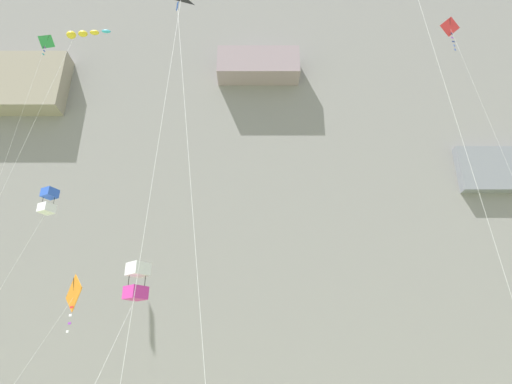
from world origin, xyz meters
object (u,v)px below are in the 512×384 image
(kite_box_upper_left, at_px, (49,201))
(kite_diamond_low_right, at_px, (73,295))
(kite_box_upper_mid, at_px, (137,281))
(kite_windsock_far_right, at_px, (82,35))
(kite_diamond_upper_right, at_px, (44,49))
(kite_diamond_low_center, at_px, (453,32))
(kite_delta_mid_left, at_px, (180,7))

(kite_box_upper_left, distance_m, kite_diamond_low_right, 5.96)
(kite_box_upper_mid, bearing_deg, kite_windsock_far_right, 144.46)
(kite_diamond_low_right, xyz_separation_m, kite_diamond_upper_right, (-11.34, 9.07, 27.19))
(kite_diamond_low_right, bearing_deg, kite_diamond_low_center, 12.58)
(kite_diamond_low_center, bearing_deg, kite_diamond_upper_right, 177.18)
(kite_diamond_low_right, relative_size, kite_windsock_far_right, 0.25)
(kite_box_upper_left, distance_m, kite_diamond_low_center, 40.69)
(kite_box_upper_left, bearing_deg, kite_diamond_upper_right, 130.16)
(kite_diamond_low_right, height_order, kite_delta_mid_left, kite_delta_mid_left)
(kite_diamond_upper_right, height_order, kite_diamond_low_center, kite_diamond_low_center)
(kite_diamond_low_right, xyz_separation_m, kite_delta_mid_left, (7.41, -10.49, 12.44))
(kite_diamond_upper_right, height_order, kite_windsock_far_right, kite_diamond_upper_right)
(kite_diamond_low_right, xyz_separation_m, kite_box_upper_mid, (5.02, -4.20, 0.06))
(kite_delta_mid_left, bearing_deg, kite_diamond_low_right, 125.24)
(kite_box_upper_mid, bearing_deg, kite_diamond_upper_right, 140.94)
(kite_box_upper_left, xyz_separation_m, kite_diamond_low_center, (32.33, 10.09, 22.56))
(kite_diamond_upper_right, distance_m, kite_delta_mid_left, 30.86)
(kite_diamond_upper_right, height_order, kite_box_upper_mid, kite_diamond_upper_right)
(kite_box_upper_left, relative_size, kite_delta_mid_left, 0.61)
(kite_diamond_low_right, distance_m, kite_windsock_far_right, 23.20)
(kite_windsock_far_right, bearing_deg, kite_box_upper_left, -61.19)
(kite_box_upper_left, distance_m, kite_delta_mid_left, 13.49)
(kite_diamond_upper_right, bearing_deg, kite_diamond_low_center, -2.82)
(kite_delta_mid_left, bearing_deg, kite_box_upper_left, 138.94)
(kite_box_upper_left, relative_size, kite_diamond_upper_right, 0.34)
(kite_diamond_low_center, bearing_deg, kite_box_upper_mid, -156.94)
(kite_box_upper_mid, relative_size, kite_windsock_far_right, 0.25)
(kite_diamond_low_right, bearing_deg, kite_windsock_far_right, 150.78)
(kite_windsock_far_right, bearing_deg, kite_diamond_low_center, 7.65)
(kite_diamond_upper_right, bearing_deg, kite_box_upper_left, -49.84)
(kite_windsock_far_right, xyz_separation_m, kite_diamond_low_center, (35.27, 4.74, 4.78))
(kite_box_upper_left, relative_size, kite_diamond_low_right, 1.60)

